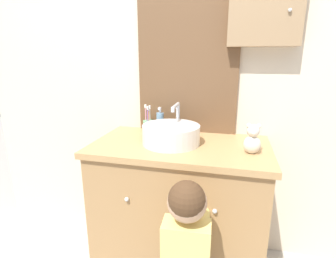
# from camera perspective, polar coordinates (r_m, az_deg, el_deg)

# --- Properties ---
(wall_back) EXTENTS (3.20, 0.18, 2.50)m
(wall_back) POSITION_cam_1_polar(r_m,az_deg,el_deg) (1.79, 5.67, 13.00)
(wall_back) COLOR beige
(wall_back) RESTS_ON ground_plane
(vanity_counter) EXTENTS (1.04, 0.59, 0.86)m
(vanity_counter) POSITION_cam_1_polar(r_m,az_deg,el_deg) (1.75, 2.51, -16.67)
(vanity_counter) COLOR #A37A4C
(vanity_counter) RESTS_ON ground_plane
(sink_basin) EXTENTS (0.34, 0.39, 0.22)m
(sink_basin) POSITION_cam_1_polar(r_m,az_deg,el_deg) (1.55, 0.73, -1.05)
(sink_basin) COLOR silver
(sink_basin) RESTS_ON vanity_counter
(toothbrush_holder) EXTENTS (0.07, 0.07, 0.19)m
(toothbrush_holder) POSITION_cam_1_polar(r_m,az_deg,el_deg) (1.79, -4.27, 0.82)
(toothbrush_holder) COLOR #66B27F
(toothbrush_holder) RESTS_ON vanity_counter
(soap_dispenser) EXTENTS (0.05, 0.05, 0.18)m
(soap_dispenser) POSITION_cam_1_polar(r_m,az_deg,el_deg) (1.75, -1.72, 1.38)
(soap_dispenser) COLOR #6B93B2
(soap_dispenser) RESTS_ON vanity_counter
(child_figure) EXTENTS (0.22, 0.44, 0.87)m
(child_figure) POSITION_cam_1_polar(r_m,az_deg,el_deg) (1.30, 4.04, -24.89)
(child_figure) COLOR slate
(child_figure) RESTS_ON ground_plane
(teddy_bear) EXTENTS (0.09, 0.08, 0.16)m
(teddy_bear) POSITION_cam_1_polar(r_m,az_deg,el_deg) (1.45, 17.93, -2.19)
(teddy_bear) COLOR beige
(teddy_bear) RESTS_ON vanity_counter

